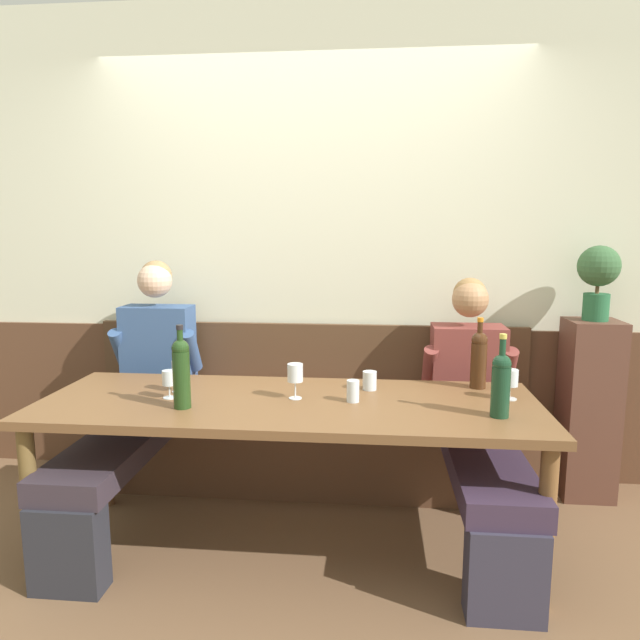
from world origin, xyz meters
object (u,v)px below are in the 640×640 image
at_px(wine_glass_center_front, 510,380).
at_px(water_tumbler_center, 370,381).
at_px(wine_bottle_amber_mid, 479,358).
at_px(water_tumbler_left, 353,391).
at_px(dining_table, 289,416).
at_px(wine_bottle_clear_water, 181,371).
at_px(wine_glass_mid_right, 179,371).
at_px(potted_plant, 598,274).
at_px(person_center_left_seat, 477,410).
at_px(wine_bottle_green_tall, 501,382).
at_px(wine_glass_center_rear, 169,379).
at_px(wall_bench, 307,439).
at_px(wine_glass_right_end, 295,374).
at_px(person_right_seat, 135,395).

distance_m(wine_glass_center_front, water_tumbler_center, 0.65).
bearing_deg(wine_bottle_amber_mid, water_tumbler_center, -170.85).
bearing_deg(water_tumbler_left, water_tumbler_center, 70.37).
distance_m(dining_table, water_tumbler_center, 0.44).
xyz_separation_m(dining_table, water_tumbler_left, (0.29, 0.01, 0.13)).
height_order(wine_bottle_clear_water, wine_glass_mid_right, wine_bottle_clear_water).
relative_size(water_tumbler_left, potted_plant, 0.24).
distance_m(person_center_left_seat, potted_plant, 1.02).
bearing_deg(water_tumbler_center, person_center_left_seat, 11.80).
relative_size(wine_glass_mid_right, potted_plant, 0.37).
xyz_separation_m(person_center_left_seat, potted_plant, (0.68, 0.39, 0.65)).
bearing_deg(wine_bottle_green_tall, person_center_left_seat, 90.70).
distance_m(person_center_left_seat, wine_bottle_green_tall, 0.53).
bearing_deg(wine_glass_center_front, water_tumbler_left, -171.44).
height_order(wine_glass_center_rear, water_tumbler_left, wine_glass_center_rear).
relative_size(water_tumbler_center, water_tumbler_left, 0.91).
relative_size(wall_bench, wine_glass_center_rear, 19.63).
bearing_deg(water_tumbler_center, wine_bottle_clear_water, -155.80).
relative_size(wine_glass_center_front, wine_glass_right_end, 0.85).
distance_m(wine_bottle_clear_water, wine_bottle_green_tall, 1.35).
distance_m(wine_bottle_clear_water, water_tumbler_center, 0.90).
bearing_deg(person_center_left_seat, water_tumbler_center, -168.20).
bearing_deg(wall_bench, wine_bottle_amber_mid, -23.35).
relative_size(wall_bench, water_tumbler_center, 28.32).
height_order(wall_bench, wine_bottle_amber_mid, wine_bottle_amber_mid).
xyz_separation_m(wine_glass_mid_right, potted_plant, (2.13, 0.63, 0.43)).
relative_size(dining_table, wine_glass_mid_right, 14.86).
bearing_deg(wine_glass_right_end, wall_bench, 92.44).
distance_m(person_right_seat, water_tumbler_left, 1.21).
bearing_deg(wine_glass_center_front, wine_glass_mid_right, -178.95).
distance_m(person_right_seat, wine_bottle_green_tall, 1.85).
bearing_deg(wine_glass_mid_right, water_tumbler_left, -5.40).
relative_size(wine_glass_right_end, water_tumbler_center, 1.81).
bearing_deg(water_tumbler_center, wall_bench, 127.84).
xyz_separation_m(person_right_seat, water_tumbler_left, (1.16, -0.31, 0.15)).
bearing_deg(water_tumbler_center, wine_glass_mid_right, -172.15).
height_order(dining_table, wine_bottle_clear_water, wine_bottle_clear_water).
relative_size(dining_table, wine_glass_right_end, 13.86).
relative_size(wine_glass_center_front, water_tumbler_center, 1.54).
distance_m(water_tumbler_left, potted_plant, 1.55).
height_order(person_center_left_seat, wine_glass_right_end, person_center_left_seat).
relative_size(wine_glass_right_end, potted_plant, 0.40).
height_order(person_center_left_seat, water_tumbler_left, person_center_left_seat).
bearing_deg(wine_glass_mid_right, wine_bottle_amber_mid, 8.33).
distance_m(wine_bottle_green_tall, wine_glass_center_rear, 1.47).
height_order(person_right_seat, water_tumbler_left, person_right_seat).
xyz_separation_m(person_center_left_seat, wine_glass_center_front, (0.10, -0.21, 0.22)).
distance_m(wine_bottle_green_tall, wine_glass_mid_right, 1.47).
bearing_deg(wine_glass_right_end, wine_glass_mid_right, 174.34).
bearing_deg(water_tumbler_left, potted_plant, 28.84).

